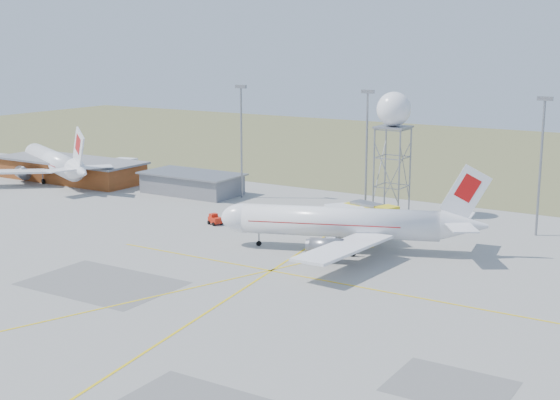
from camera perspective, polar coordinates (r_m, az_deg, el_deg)
The scene contains 12 objects.
ground at distance 72.60m, azimuth -9.86°, elevation -11.69°, with size 400.00×400.00×0.00m, color #9B9A95.
grass_strip at distance 196.60m, azimuth 18.35°, elevation 2.78°, with size 400.00×120.00×0.03m, color #535D33.
building_orange at distance 165.75m, azimuth -15.07°, elevation 2.15°, with size 33.00×12.00×4.30m.
building_grey at distance 147.08m, azimuth -6.46°, elevation 1.22°, with size 19.00×10.00×3.90m.
mast_a at distance 141.25m, azimuth -2.85°, elevation 4.99°, with size 2.20×0.50×20.50m.
mast_b at distance 128.75m, azimuth 6.36°, elevation 4.28°, with size 2.20×0.50×20.50m.
mast_c at distance 119.50m, azimuth 18.57°, elevation 3.16°, with size 2.20×0.50×20.50m.
airliner_main at distance 107.07m, azimuth 4.75°, elevation -1.70°, with size 35.56×33.38×12.51m.
airliner_far at distance 165.24m, azimuth -16.16°, elevation 2.67°, with size 35.24×32.69×12.72m.
radar_tower at distance 128.56m, azimuth 8.25°, elevation 3.90°, with size 5.59×5.59×20.24m.
fire_truck at distance 121.53m, azimuth 6.79°, elevation -1.12°, with size 9.67×5.77×3.67m.
baggage_tug at distance 122.60m, azimuth -4.78°, elevation -1.51°, with size 2.50×2.30×1.67m.
Camera 1 is at (45.00, -49.22, 28.68)m, focal length 50.00 mm.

